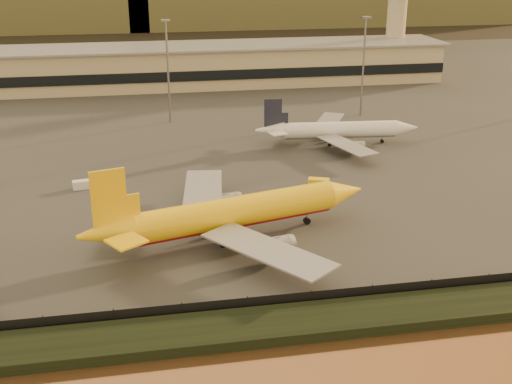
% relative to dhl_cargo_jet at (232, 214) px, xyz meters
% --- Properties ---
extents(ground, '(900.00, 900.00, 0.00)m').
position_rel_dhl_cargo_jet_xyz_m(ground, '(4.65, -8.57, -4.36)').
color(ground, black).
rests_on(ground, ground).
extents(embankment, '(320.00, 7.00, 1.40)m').
position_rel_dhl_cargo_jet_xyz_m(embankment, '(4.65, -25.57, -3.66)').
color(embankment, black).
rests_on(embankment, ground).
extents(tarmac, '(320.00, 220.00, 0.20)m').
position_rel_dhl_cargo_jet_xyz_m(tarmac, '(4.65, 86.43, -4.26)').
color(tarmac, '#2D2D2D').
rests_on(tarmac, ground).
extents(perimeter_fence, '(300.00, 0.05, 2.20)m').
position_rel_dhl_cargo_jet_xyz_m(perimeter_fence, '(4.65, -21.57, -3.06)').
color(perimeter_fence, black).
rests_on(perimeter_fence, tarmac).
extents(terminal_building, '(202.00, 25.00, 12.60)m').
position_rel_dhl_cargo_jet_xyz_m(terminal_building, '(-9.87, 116.98, 1.89)').
color(terminal_building, tan).
rests_on(terminal_building, tarmac).
extents(control_tower, '(11.20, 11.20, 35.50)m').
position_rel_dhl_cargo_jet_xyz_m(control_tower, '(74.65, 122.43, 17.30)').
color(control_tower, tan).
rests_on(control_tower, tarmac).
extents(apron_light_masts, '(152.20, 12.20, 25.40)m').
position_rel_dhl_cargo_jet_xyz_m(apron_light_masts, '(19.65, 66.43, 11.34)').
color(apron_light_masts, slate).
rests_on(apron_light_masts, tarmac).
extents(dhl_cargo_jet, '(46.10, 44.22, 13.93)m').
position_rel_dhl_cargo_jet_xyz_m(dhl_cargo_jet, '(0.00, 0.00, 0.00)').
color(dhl_cargo_jet, yellow).
rests_on(dhl_cargo_jet, tarmac).
extents(white_narrowbody_jet, '(37.26, 36.23, 10.70)m').
position_rel_dhl_cargo_jet_xyz_m(white_narrowbody_jet, '(30.67, 45.21, -0.97)').
color(white_narrowbody_jet, white).
rests_on(white_narrowbody_jet, tarmac).
extents(gse_vehicle_yellow, '(4.22, 3.01, 1.74)m').
position_rel_dhl_cargo_jet_xyz_m(gse_vehicle_yellow, '(19.06, 19.05, -3.29)').
color(gse_vehicle_yellow, yellow).
rests_on(gse_vehicle_yellow, tarmac).
extents(gse_vehicle_white, '(3.67, 2.12, 1.55)m').
position_rel_dhl_cargo_jet_xyz_m(gse_vehicle_white, '(-24.22, 26.50, -3.38)').
color(gse_vehicle_white, white).
rests_on(gse_vehicle_white, tarmac).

